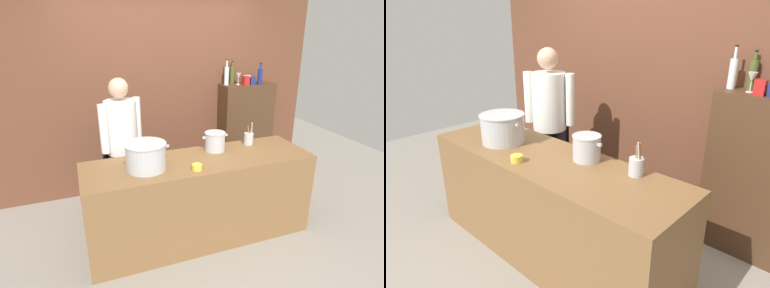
# 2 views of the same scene
# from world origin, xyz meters

# --- Properties ---
(ground_plane) EXTENTS (8.00, 8.00, 0.00)m
(ground_plane) POSITION_xyz_m (0.00, 0.00, 0.00)
(ground_plane) COLOR gray
(brick_back_panel) EXTENTS (4.40, 0.10, 3.00)m
(brick_back_panel) POSITION_xyz_m (0.00, 1.40, 1.50)
(brick_back_panel) COLOR brown
(brick_back_panel) RESTS_ON ground_plane
(prep_counter) EXTENTS (2.33, 0.70, 0.90)m
(prep_counter) POSITION_xyz_m (0.00, 0.00, 0.45)
(prep_counter) COLOR brown
(prep_counter) RESTS_ON ground_plane
(bar_cabinet) EXTENTS (0.76, 0.32, 1.39)m
(bar_cabinet) POSITION_xyz_m (1.20, 1.19, 0.70)
(bar_cabinet) COLOR #472D1C
(bar_cabinet) RESTS_ON ground_plane
(chef) EXTENTS (0.48, 0.41, 1.66)m
(chef) POSITION_xyz_m (-0.67, 0.63, 0.96)
(chef) COLOR black
(chef) RESTS_ON ground_plane
(stockpot_large) EXTENTS (0.45, 0.39, 0.25)m
(stockpot_large) POSITION_xyz_m (-0.55, -0.03, 1.03)
(stockpot_large) COLOR #B7BABF
(stockpot_large) RESTS_ON prep_counter
(stockpot_small) EXTENTS (0.29, 0.22, 0.20)m
(stockpot_small) POSITION_xyz_m (0.25, 0.18, 1.00)
(stockpot_small) COLOR #B7BABF
(stockpot_small) RESTS_ON prep_counter
(utensil_crock) EXTENTS (0.10, 0.10, 0.26)m
(utensil_crock) POSITION_xyz_m (0.68, 0.21, 0.97)
(utensil_crock) COLOR #B7BABF
(utensil_crock) RESTS_ON prep_counter
(butter_jar) EXTENTS (0.10, 0.10, 0.05)m
(butter_jar) POSITION_xyz_m (-0.12, -0.22, 0.93)
(butter_jar) COLOR yellow
(butter_jar) RESTS_ON prep_counter
(wine_bottle_clear) EXTENTS (0.06, 0.06, 0.34)m
(wine_bottle_clear) POSITION_xyz_m (0.88, 1.21, 1.52)
(wine_bottle_clear) COLOR silver
(wine_bottle_clear) RESTS_ON bar_cabinet
(wine_bottle_olive) EXTENTS (0.07, 0.07, 0.31)m
(wine_bottle_olive) POSITION_xyz_m (1.00, 1.29, 1.51)
(wine_bottle_olive) COLOR #475123
(wine_bottle_olive) RESTS_ON bar_cabinet
(wine_glass_wide) EXTENTS (0.07, 0.07, 0.15)m
(wine_glass_wide) POSITION_xyz_m (1.04, 1.17, 1.50)
(wine_glass_wide) COLOR silver
(wine_glass_wide) RESTS_ON bar_cabinet
(spice_tin_red) EXTENTS (0.08, 0.08, 0.12)m
(spice_tin_red) POSITION_xyz_m (1.13, 1.12, 1.45)
(spice_tin_red) COLOR red
(spice_tin_red) RESTS_ON bar_cabinet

